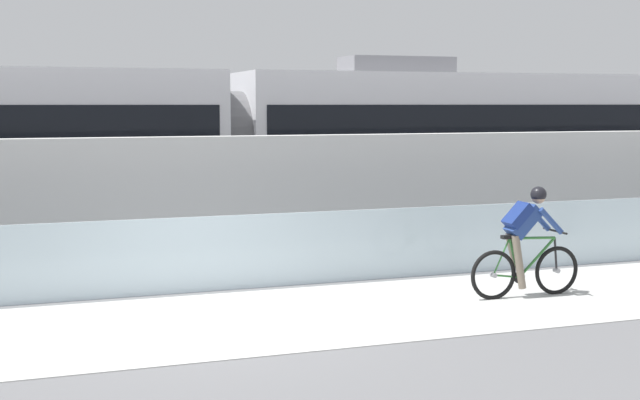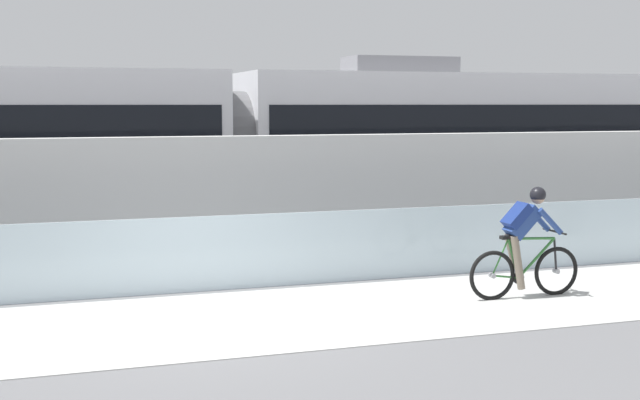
{
  "view_description": "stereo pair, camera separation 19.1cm",
  "coord_description": "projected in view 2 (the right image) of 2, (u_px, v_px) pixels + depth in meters",
  "views": [
    {
      "loc": [
        -2.1,
        -10.37,
        2.79
      ],
      "look_at": [
        2.18,
        2.35,
        1.25
      ],
      "focal_mm": 47.17,
      "sensor_mm": 36.0,
      "label": 1
    },
    {
      "loc": [
        -1.92,
        -10.43,
        2.79
      ],
      "look_at": [
        2.18,
        2.35,
        1.25
      ],
      "focal_mm": 47.17,
      "sensor_mm": 36.0,
      "label": 2
    }
  ],
  "objects": [
    {
      "name": "ground_plane",
      "position": [
        214.0,
        323.0,
        10.76
      ],
      "size": [
        200.0,
        200.0,
        0.0
      ],
      "primitive_type": "plane",
      "color": "slate"
    },
    {
      "name": "cyclist_on_bike",
      "position": [
        525.0,
        243.0,
        12.04
      ],
      "size": [
        1.77,
        0.58,
        1.61
      ],
      "color": "black",
      "rests_on": "ground"
    },
    {
      "name": "concrete_barrier_wall",
      "position": [
        173.0,
        204.0,
        14.09
      ],
      "size": [
        32.0,
        0.36,
        2.25
      ],
      "primitive_type": "cube",
      "color": "silver",
      "rests_on": "ground"
    },
    {
      "name": "bike_path_deck",
      "position": [
        214.0,
        322.0,
        10.76
      ],
      "size": [
        32.0,
        3.2,
        0.01
      ],
      "primitive_type": "cube",
      "color": "beige",
      "rests_on": "ground"
    },
    {
      "name": "tram_rail_near",
      "position": [
        156.0,
        246.0,
        16.56
      ],
      "size": [
        32.0,
        0.08,
        0.01
      ],
      "primitive_type": "cube",
      "color": "#595654",
      "rests_on": "ground"
    },
    {
      "name": "tram_rail_far",
      "position": [
        148.0,
        235.0,
        17.92
      ],
      "size": [
        32.0,
        0.08,
        0.01
      ],
      "primitive_type": "cube",
      "color": "#595654",
      "rests_on": "ground"
    },
    {
      "name": "glass_parapet",
      "position": [
        190.0,
        255.0,
        12.45
      ],
      "size": [
        32.0,
        0.05,
        1.13
      ],
      "primitive_type": "cube",
      "color": "silver",
      "rests_on": "ground"
    },
    {
      "name": "tram",
      "position": [
        232.0,
        147.0,
        17.54
      ],
      "size": [
        22.56,
        2.54,
        3.81
      ],
      "color": "silver",
      "rests_on": "ground"
    }
  ]
}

